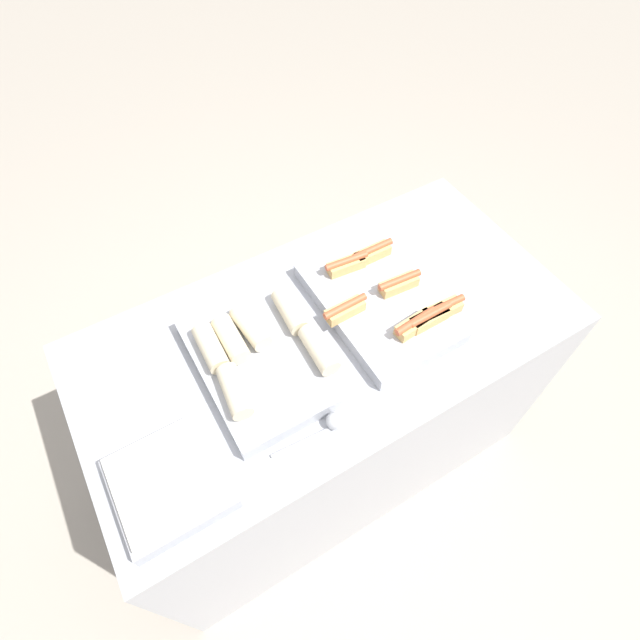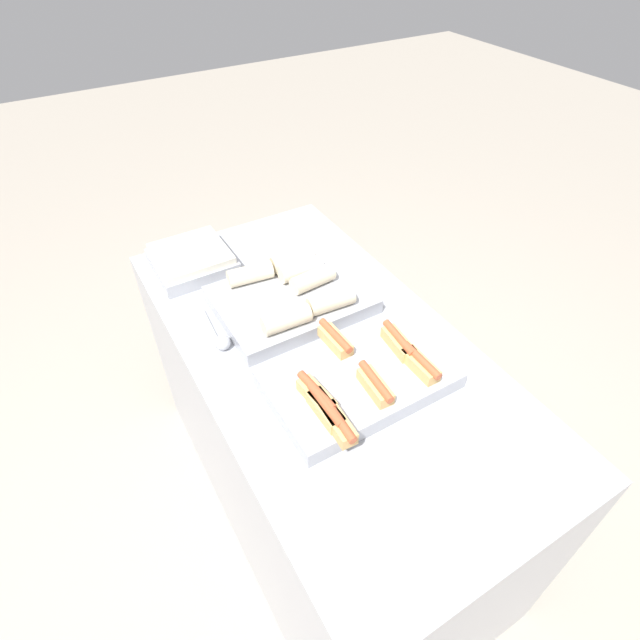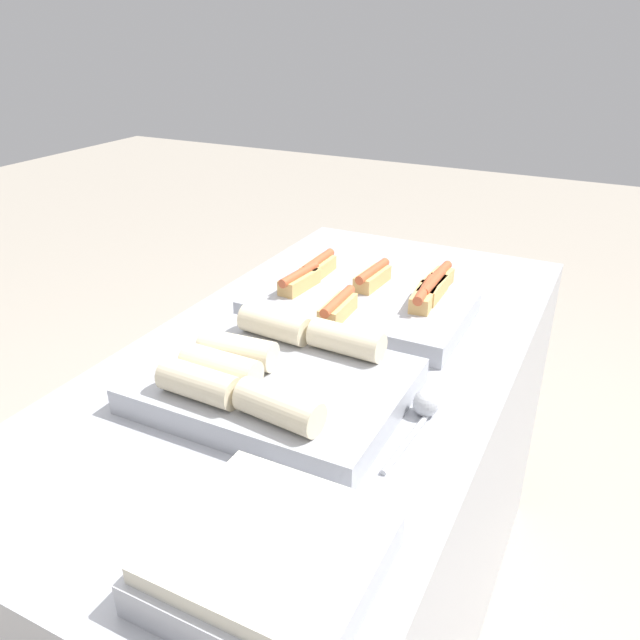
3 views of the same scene
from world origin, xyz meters
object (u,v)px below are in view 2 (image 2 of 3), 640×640
object	(u,v)px
serving_spoon_near	(221,340)
tray_side_front	(192,260)
tray_wraps	(292,295)
tray_hotdogs	(358,378)

from	to	relation	value
serving_spoon_near	tray_side_front	bearing A→B (deg)	171.40
tray_side_front	serving_spoon_near	distance (m)	0.43
tray_wraps	tray_side_front	distance (m)	0.42
tray_hotdogs	tray_side_front	size ratio (longest dim) A/B	1.88
tray_hotdogs	tray_side_front	xyz separation A→B (m)	(-0.77, -0.20, 0.00)
tray_wraps	serving_spoon_near	size ratio (longest dim) A/B	2.24
tray_hotdogs	tray_side_front	world-z (taller)	tray_hotdogs
tray_hotdogs	tray_wraps	world-z (taller)	tray_wraps
tray_wraps	serving_spoon_near	world-z (taller)	tray_wraps
tray_hotdogs	tray_side_front	distance (m)	0.79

